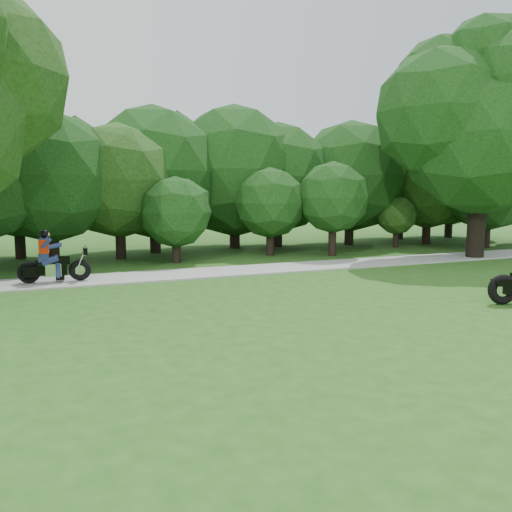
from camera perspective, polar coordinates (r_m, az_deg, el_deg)
ground at (r=11.95m, az=14.53°, el=-7.11°), size 100.00×100.00×0.00m
walkway at (r=18.81m, az=-0.28°, el=-1.58°), size 60.00×2.20×0.06m
tree_line at (r=25.44m, az=-2.24°, el=8.77°), size 39.89×12.02×7.46m
big_tree_east at (r=24.65m, az=23.73°, el=13.92°), size 9.07×6.89×10.46m
touring_motorcycle at (r=17.26m, az=-22.51°, el=-0.76°), size 2.24×0.69×1.70m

